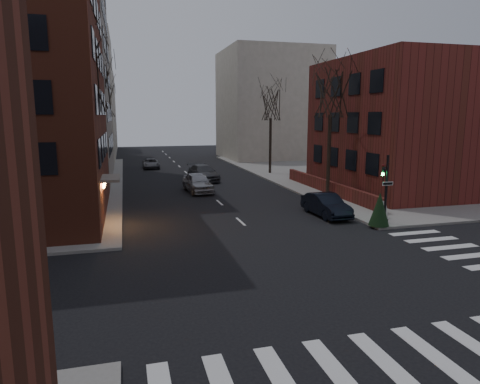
# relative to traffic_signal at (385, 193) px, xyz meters

# --- Properties ---
(ground) EXTENTS (160.00, 160.00, 0.00)m
(ground) POSITION_rel_traffic_signal_xyz_m (-7.94, -8.99, -1.91)
(ground) COLOR black
(ground) RESTS_ON ground
(sidewalk_far_right) EXTENTS (44.00, 44.00, 0.15)m
(sidewalk_far_right) POSITION_rel_traffic_signal_xyz_m (21.06, 21.01, -1.83)
(sidewalk_far_right) COLOR gray
(sidewalk_far_right) RESTS_ON ground
(building_left_tan) EXTENTS (18.00, 18.00, 28.00)m
(building_left_tan) POSITION_rel_traffic_signal_xyz_m (-24.94, 25.01, 12.09)
(building_left_tan) COLOR gray
(building_left_tan) RESTS_ON ground
(building_right_brick) EXTENTS (12.00, 14.00, 11.00)m
(building_right_brick) POSITION_rel_traffic_signal_xyz_m (8.56, 10.01, 3.59)
(building_right_brick) COLOR maroon
(building_right_brick) RESTS_ON ground
(low_wall_right) EXTENTS (0.35, 16.00, 1.00)m
(low_wall_right) POSITION_rel_traffic_signal_xyz_m (1.36, 10.01, -1.26)
(low_wall_right) COLOR maroon
(low_wall_right) RESTS_ON sidewalk_far_right
(building_distant_la) EXTENTS (14.00, 16.00, 18.00)m
(building_distant_la) POSITION_rel_traffic_signal_xyz_m (-22.94, 46.01, 7.09)
(building_distant_la) COLOR beige
(building_distant_la) RESTS_ON ground
(building_distant_ra) EXTENTS (14.00, 14.00, 16.00)m
(building_distant_ra) POSITION_rel_traffic_signal_xyz_m (7.06, 41.01, 6.09)
(building_distant_ra) COLOR beige
(building_distant_ra) RESTS_ON ground
(building_distant_lb) EXTENTS (10.00, 12.00, 14.00)m
(building_distant_lb) POSITION_rel_traffic_signal_xyz_m (-20.94, 63.01, 5.09)
(building_distant_lb) COLOR beige
(building_distant_lb) RESTS_ON ground
(traffic_signal) EXTENTS (0.76, 0.44, 4.00)m
(traffic_signal) POSITION_rel_traffic_signal_xyz_m (0.00, 0.00, 0.00)
(traffic_signal) COLOR black
(traffic_signal) RESTS_ON sidewalk_far_right
(tree_left_a) EXTENTS (4.18, 4.18, 10.26)m
(tree_left_a) POSITION_rel_traffic_signal_xyz_m (-16.74, 5.01, 6.56)
(tree_left_a) COLOR #2D231C
(tree_left_a) RESTS_ON sidewalk_far_left
(tree_left_b) EXTENTS (4.40, 4.40, 10.80)m
(tree_left_b) POSITION_rel_traffic_signal_xyz_m (-16.74, 17.01, 7.00)
(tree_left_b) COLOR #2D231C
(tree_left_b) RESTS_ON sidewalk_far_left
(tree_left_c) EXTENTS (3.96, 3.96, 9.72)m
(tree_left_c) POSITION_rel_traffic_signal_xyz_m (-16.74, 31.01, 6.12)
(tree_left_c) COLOR #2D231C
(tree_left_c) RESTS_ON sidewalk_far_left
(tree_right_a) EXTENTS (3.96, 3.96, 9.72)m
(tree_right_a) POSITION_rel_traffic_signal_xyz_m (0.86, 9.01, 6.12)
(tree_right_a) COLOR #2D231C
(tree_right_a) RESTS_ON sidewalk_far_right
(tree_right_b) EXTENTS (3.74, 3.74, 9.18)m
(tree_right_b) POSITION_rel_traffic_signal_xyz_m (0.86, 23.01, 5.68)
(tree_right_b) COLOR #2D231C
(tree_right_b) RESTS_ON sidewalk_far_right
(streetlamp_near) EXTENTS (0.36, 0.36, 6.28)m
(streetlamp_near) POSITION_rel_traffic_signal_xyz_m (-16.14, 13.01, 2.33)
(streetlamp_near) COLOR black
(streetlamp_near) RESTS_ON sidewalk_far_left
(streetlamp_far) EXTENTS (0.36, 0.36, 6.28)m
(streetlamp_far) POSITION_rel_traffic_signal_xyz_m (-16.14, 33.01, 2.33)
(streetlamp_far) COLOR black
(streetlamp_far) RESTS_ON sidewalk_far_left
(parked_sedan) EXTENTS (1.71, 4.47, 1.45)m
(parked_sedan) POSITION_rel_traffic_signal_xyz_m (-2.24, 3.02, -1.18)
(parked_sedan) COLOR black
(parked_sedan) RESTS_ON ground
(car_lane_silver) EXTENTS (2.32, 4.95, 1.64)m
(car_lane_silver) POSITION_rel_traffic_signal_xyz_m (-8.74, 13.89, -1.09)
(car_lane_silver) COLOR #A1A1A6
(car_lane_silver) RESTS_ON ground
(car_lane_gray) EXTENTS (2.84, 5.57, 1.55)m
(car_lane_gray) POSITION_rel_traffic_signal_xyz_m (-7.14, 20.17, -1.13)
(car_lane_gray) COLOR #393A3E
(car_lane_gray) RESTS_ON ground
(car_lane_far) EXTENTS (2.03, 4.27, 1.18)m
(car_lane_far) POSITION_rel_traffic_signal_xyz_m (-11.56, 31.79, -1.32)
(car_lane_far) COLOR #45464B
(car_lane_far) RESTS_ON ground
(sandwich_board) EXTENTS (0.53, 0.69, 1.02)m
(sandwich_board) POSITION_rel_traffic_signal_xyz_m (0.65, 1.19, -1.25)
(sandwich_board) COLOR silver
(sandwich_board) RESTS_ON sidewalk_far_right
(evergreen_shrub) EXTENTS (1.38, 1.38, 1.93)m
(evergreen_shrub) POSITION_rel_traffic_signal_xyz_m (-0.64, -0.49, -0.79)
(evergreen_shrub) COLOR black
(evergreen_shrub) RESTS_ON sidewalk_far_right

